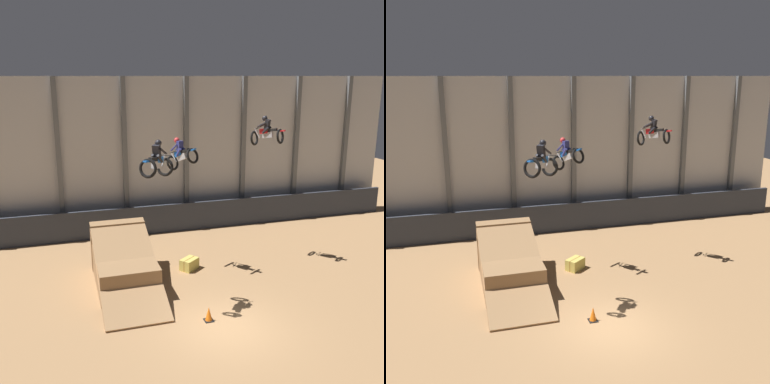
# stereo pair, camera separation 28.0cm
# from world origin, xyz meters

# --- Properties ---
(ground_plane) EXTENTS (60.00, 60.00, 0.00)m
(ground_plane) POSITION_xyz_m (0.00, 0.00, 0.00)
(ground_plane) COLOR #9E754C
(arena_back_wall) EXTENTS (32.00, 0.40, 9.35)m
(arena_back_wall) POSITION_xyz_m (0.00, 12.31, 4.68)
(arena_back_wall) COLOR silver
(arena_back_wall) RESTS_ON ground_plane
(lower_barrier) EXTENTS (31.36, 0.20, 1.76)m
(lower_barrier) POSITION_xyz_m (0.00, 11.26, 0.88)
(lower_barrier) COLOR #2D333D
(lower_barrier) RESTS_ON ground_plane
(dirt_ramp) EXTENTS (2.66, 6.28, 2.52)m
(dirt_ramp) POSITION_xyz_m (-3.16, 5.12, 0.84)
(dirt_ramp) COLOR #966F48
(dirt_ramp) RESTS_ON ground_plane
(rider_bike_left_air) EXTENTS (1.59, 1.69, 1.55)m
(rider_bike_left_air) POSITION_xyz_m (-2.14, 2.13, 6.20)
(rider_bike_left_air) COLOR black
(rider_bike_center_air) EXTENTS (1.47, 1.81, 1.65)m
(rider_bike_center_air) POSITION_xyz_m (-0.21, 5.67, 5.79)
(rider_bike_center_air) COLOR black
(rider_bike_right_air) EXTENTS (1.57, 1.70, 1.54)m
(rider_bike_right_air) POSITION_xyz_m (4.24, 5.84, 6.64)
(rider_bike_right_air) COLOR black
(traffic_cone_near_ramp) EXTENTS (0.36, 0.36, 0.58)m
(traffic_cone_near_ramp) POSITION_xyz_m (-0.49, 0.68, 0.28)
(traffic_cone_near_ramp) COLOR black
(traffic_cone_near_ramp) RESTS_ON ground_plane
(hay_bale_trackside) EXTENTS (1.08, 1.03, 0.57)m
(hay_bale_trackside) POSITION_xyz_m (0.15, 5.56, 0.28)
(hay_bale_trackside) COLOR #CCB751
(hay_bale_trackside) RESTS_ON ground_plane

